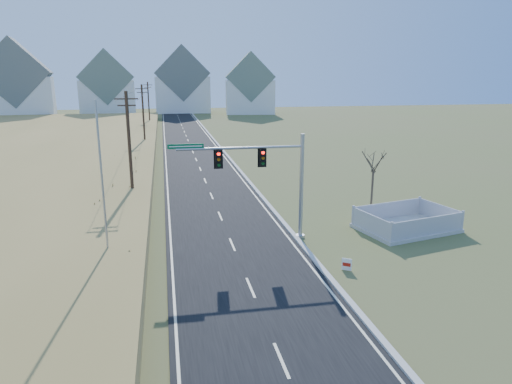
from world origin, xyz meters
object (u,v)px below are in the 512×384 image
fence_enclosure (406,226)px  bare_tree (374,160)px  open_sign (347,264)px  traffic_signal_mast (273,176)px  flagpole (104,206)px

fence_enclosure → bare_tree: (-0.89, 3.58, 3.89)m
open_sign → bare_tree: bare_tree is taller
traffic_signal_mast → open_sign: (2.78, -5.47, -3.81)m
traffic_signal_mast → open_sign: bearing=-62.2°
open_sign → flagpole: flagpole is taller
bare_tree → traffic_signal_mast: bearing=-156.6°
open_sign → flagpole: bearing=-158.0°
fence_enclosure → open_sign: (-6.56, -5.55, 0.07)m
flagpole → bare_tree: (18.11, 6.56, 0.59)m
flagpole → bare_tree: 19.27m
fence_enclosure → traffic_signal_mast: bearing=168.0°
traffic_signal_mast → flagpole: 10.10m
open_sign → bare_tree: 11.41m
open_sign → flagpole: 13.11m
open_sign → flagpole: size_ratio=0.07×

